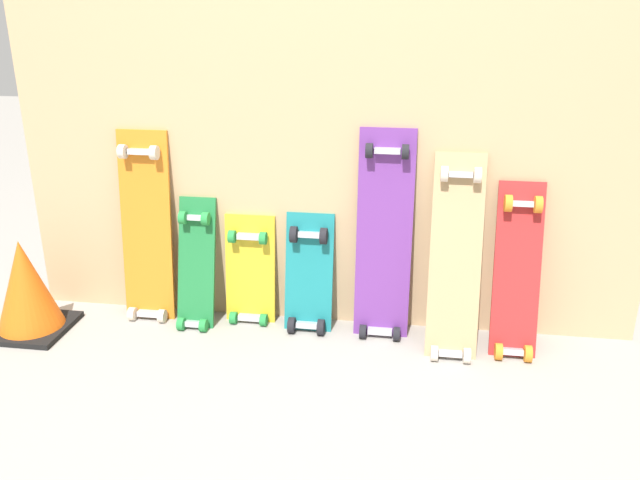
{
  "coord_description": "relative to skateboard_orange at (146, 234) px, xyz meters",
  "views": [
    {
      "loc": [
        0.38,
        -2.61,
        1.41
      ],
      "look_at": [
        0.0,
        -0.07,
        0.43
      ],
      "focal_mm": 37.21,
      "sensor_mm": 36.0,
      "label": 1
    }
  ],
  "objects": [
    {
      "name": "skateboard_red",
      "position": [
        1.59,
        -0.06,
        -0.08
      ],
      "size": [
        0.19,
        0.27,
        0.75
      ],
      "color": "#B22626",
      "rests_on": "ground"
    },
    {
      "name": "ground_plane",
      "position": [
        0.79,
        0.01,
        -0.39
      ],
      "size": [
        12.0,
        12.0,
        0.0
      ],
      "primitive_type": "plane",
      "color": "#9E9991"
    },
    {
      "name": "skateboard_orange",
      "position": [
        0.0,
        0.0,
        0.0
      ],
      "size": [
        0.23,
        0.17,
        0.91
      ],
      "color": "orange",
      "rests_on": "ground"
    },
    {
      "name": "skateboard_teal",
      "position": [
        0.73,
        -0.01,
        -0.17
      ],
      "size": [
        0.21,
        0.18,
        0.57
      ],
      "color": "#197A7F",
      "rests_on": "ground"
    },
    {
      "name": "skateboard_yellow",
      "position": [
        0.46,
        0.02,
        -0.18
      ],
      "size": [
        0.22,
        0.13,
        0.55
      ],
      "color": "gold",
      "rests_on": "ground"
    },
    {
      "name": "plywood_wall_panel",
      "position": [
        0.79,
        0.08,
        0.46
      ],
      "size": [
        2.67,
        0.04,
        1.7
      ],
      "primitive_type": "cube",
      "color": "tan",
      "rests_on": "ground"
    },
    {
      "name": "traffic_cone",
      "position": [
        -0.47,
        -0.23,
        -0.19
      ],
      "size": [
        0.32,
        0.32,
        0.42
      ],
      "color": "black",
      "rests_on": "ground"
    },
    {
      "name": "skateboard_green",
      "position": [
        0.23,
        -0.04,
        -0.15
      ],
      "size": [
        0.16,
        0.22,
        0.63
      ],
      "color": "#1E7238",
      "rests_on": "ground"
    },
    {
      "name": "skateboard_purple",
      "position": [
        1.05,
        -0.01,
        0.02
      ],
      "size": [
        0.23,
        0.18,
        0.95
      ],
      "color": "#6B338C",
      "rests_on": "ground"
    },
    {
      "name": "skateboard_natural",
      "position": [
        1.34,
        -0.09,
        -0.03
      ],
      "size": [
        0.21,
        0.32,
        0.87
      ],
      "color": "tan",
      "rests_on": "ground"
    }
  ]
}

